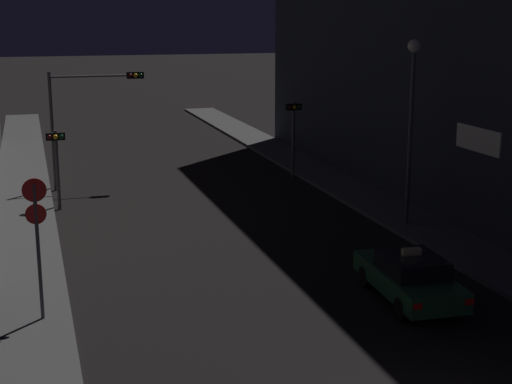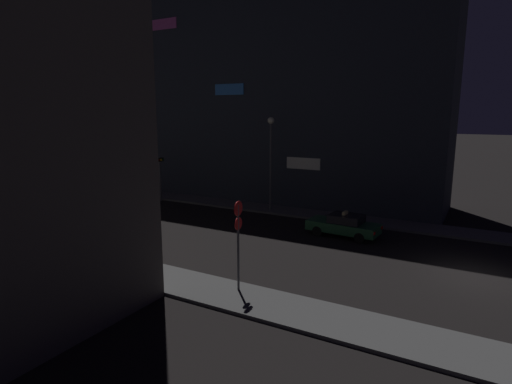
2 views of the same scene
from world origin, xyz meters
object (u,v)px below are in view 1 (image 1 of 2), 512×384
object	(u,v)px
taxi	(409,277)
traffic_light_left_kerb	(56,153)
sign_pole_left	(37,234)
traffic_light_overhead	(87,105)
traffic_light_right_kerb	(293,124)
street_lamp_near_block	(412,99)

from	to	relation	value
taxi	traffic_light_left_kerb	bearing A→B (deg)	123.79
traffic_light_left_kerb	sign_pole_left	distance (m)	12.63
traffic_light_overhead	sign_pole_left	size ratio (longest dim) A/B	1.45
taxi	traffic_light_right_kerb	world-z (taller)	traffic_light_right_kerb
traffic_light_left_kerb	traffic_light_overhead	bearing A→B (deg)	66.68
street_lamp_near_block	sign_pole_left	bearing A→B (deg)	-157.77
traffic_light_overhead	taxi	bearing A→B (deg)	-66.60
traffic_light_overhead	traffic_light_right_kerb	xyz separation A→B (m)	(10.27, -0.38, -1.29)
traffic_light_right_kerb	street_lamp_near_block	distance (m)	10.62
sign_pole_left	street_lamp_near_block	world-z (taller)	street_lamp_near_block
traffic_light_left_kerb	sign_pole_left	bearing A→B (deg)	-94.61
traffic_light_overhead	traffic_light_left_kerb	size ratio (longest dim) A/B	1.64
traffic_light_overhead	traffic_light_right_kerb	distance (m)	10.36
traffic_light_left_kerb	street_lamp_near_block	xyz separation A→B (m)	(13.00, -6.87, 2.58)
traffic_light_right_kerb	sign_pole_left	world-z (taller)	sign_pole_left
traffic_light_overhead	street_lamp_near_block	xyz separation A→B (m)	(11.35, -10.69, 1.01)
traffic_light_right_kerb	sign_pole_left	xyz separation A→B (m)	(-12.93, -16.03, -0.23)
taxi	traffic_light_left_kerb	distance (m)	16.87
traffic_light_left_kerb	sign_pole_left	world-z (taller)	sign_pole_left
traffic_light_left_kerb	taxi	bearing A→B (deg)	-56.21
traffic_light_overhead	street_lamp_near_block	size ratio (longest dim) A/B	0.79
taxi	traffic_light_overhead	world-z (taller)	traffic_light_overhead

